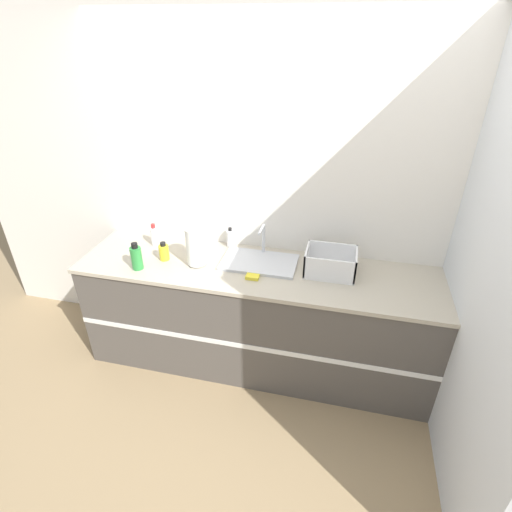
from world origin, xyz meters
The scene contains 12 objects.
ground_plane centered at (0.00, 0.00, 0.00)m, with size 12.00×12.00×0.00m, color #937A56.
wall_back centered at (0.00, 0.68, 1.30)m, with size 4.99×0.06×2.60m.
wall_right centered at (1.33, 0.32, 1.30)m, with size 0.06×2.65×2.60m.
counter_cabinet centered at (0.00, 0.32, 0.44)m, with size 2.62×0.67×0.88m.
sink centered at (0.00, 0.40, 0.90)m, with size 0.55×0.33×0.25m.
paper_towel_roll centered at (-0.44, 0.28, 1.03)m, with size 0.14×0.14×0.29m.
dish_rack centered at (0.51, 0.39, 0.95)m, with size 0.35×0.26×0.17m.
bottle_green centered at (-0.83, 0.13, 0.97)m, with size 0.08×0.08×0.20m.
bottle_yellow centered at (-0.70, 0.29, 0.94)m, with size 0.07×0.07×0.14m.
bottle_white_spray centered at (-0.86, 0.48, 0.96)m, with size 0.06×0.06×0.18m.
soap_dispenser centered at (-0.28, 0.60, 0.95)m, with size 0.06×0.06×0.16m.
sponge centered at (0.00, 0.19, 0.89)m, with size 0.09×0.06×0.02m.
Camera 1 is at (0.56, -2.04, 2.39)m, focal length 28.00 mm.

